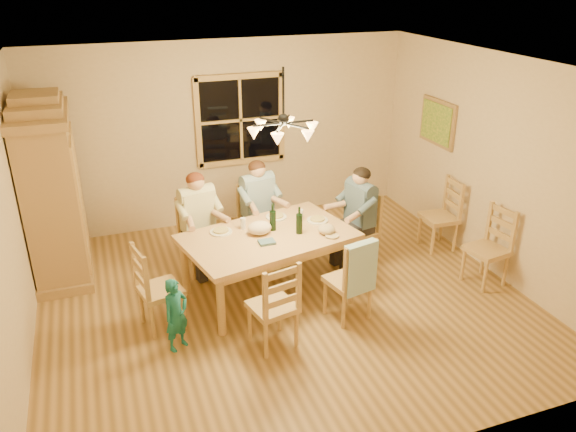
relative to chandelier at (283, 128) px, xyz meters
name	(u,v)px	position (x,y,z in m)	size (l,w,h in m)	color
floor	(284,299)	(0.00, 0.00, -2.08)	(5.50, 5.50, 0.00)	brown
ceiling	(283,67)	(0.00, 0.00, 0.62)	(5.50, 5.00, 0.02)	white
wall_back	(227,134)	(0.00, 2.50, -0.73)	(5.50, 0.02, 2.70)	#CEB492
wall_left	(7,231)	(-2.75, 0.00, -0.73)	(0.02, 5.00, 2.70)	#CEB492
wall_right	(493,165)	(2.75, 0.00, -0.73)	(0.02, 5.00, 2.70)	#CEB492
window	(240,120)	(0.20, 2.47, -0.53)	(1.30, 0.06, 1.30)	black
painting	(437,123)	(2.71, 1.20, -0.48)	(0.06, 0.78, 0.64)	olive
chandelier	(283,128)	(0.00, 0.00, 0.00)	(0.77, 0.68, 0.71)	black
armoire	(53,195)	(-2.42, 1.60, -1.02)	(0.66, 1.40, 2.30)	olive
dining_table	(268,242)	(-0.11, 0.23, -1.42)	(2.13, 1.55, 0.76)	tan
chair_far_left	(200,249)	(-0.77, 1.02, -1.77)	(0.52, 0.50, 0.99)	tan
chair_far_right	(259,234)	(0.07, 1.20, -1.77)	(0.52, 0.50, 0.99)	tan
chair_near_left	(273,319)	(-0.39, -0.76, -1.77)	(0.52, 0.50, 0.99)	tan
chair_near_right	(347,292)	(0.55, -0.55, -1.77)	(0.52, 0.50, 0.99)	tan
chair_end_left	(162,302)	(-1.42, -0.05, -1.77)	(0.50, 0.52, 0.99)	tan
chair_end_right	(357,242)	(1.20, 0.51, -1.77)	(0.50, 0.52, 0.99)	tan
adult_woman	(198,211)	(-0.77, 1.02, -1.24)	(0.46, 0.49, 0.87)	beige
adult_plaid_man	(258,197)	(0.07, 1.20, -1.24)	(0.46, 0.49, 0.87)	#346490
adult_slate_man	(359,205)	(1.20, 0.51, -1.24)	(0.49, 0.46, 0.87)	#465A70
towel	(360,268)	(0.59, -0.74, -1.38)	(0.38, 0.10, 0.58)	#9CC2D3
wine_bottle_a	(273,217)	(-0.02, 0.34, -1.15)	(0.08, 0.08, 0.33)	black
wine_bottle_b	(299,220)	(0.24, 0.15, -1.15)	(0.08, 0.08, 0.33)	black
plate_woman	(221,232)	(-0.61, 0.48, -1.31)	(0.26, 0.26, 0.02)	white
plate_plaid	(276,217)	(0.13, 0.66, -1.31)	(0.26, 0.26, 0.02)	white
plate_slate	(318,220)	(0.58, 0.40, -1.31)	(0.26, 0.26, 0.02)	white
wine_glass_a	(243,223)	(-0.34, 0.49, -1.25)	(0.06, 0.06, 0.14)	silver
wine_glass_b	(301,215)	(0.39, 0.49, -1.25)	(0.06, 0.06, 0.14)	silver
cap	(326,229)	(0.54, 0.04, -1.26)	(0.20, 0.20, 0.11)	tan
napkin	(267,242)	(-0.19, 0.03, -1.30)	(0.18, 0.14, 0.03)	#466781
cloth_bundle	(260,228)	(-0.19, 0.29, -1.24)	(0.28, 0.22, 0.15)	beige
child	(176,315)	(-1.33, -0.49, -1.68)	(0.29, 0.19, 0.80)	#196D71
chair_spare_front	(485,261)	(2.45, -0.47, -1.77)	(0.48, 0.50, 0.99)	tan
chair_spare_back	(438,228)	(2.45, 0.55, -1.77)	(0.44, 0.46, 0.99)	tan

